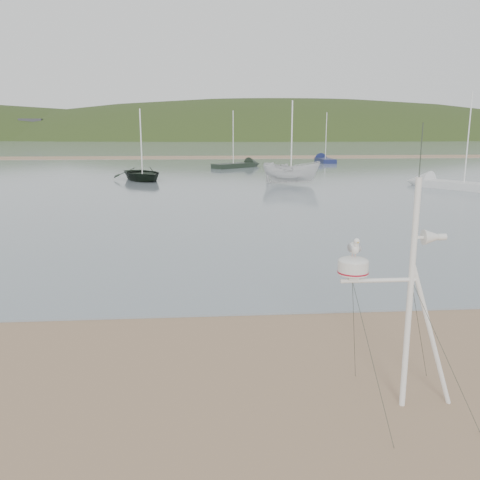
{
  "coord_description": "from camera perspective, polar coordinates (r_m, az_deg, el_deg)",
  "views": [
    {
      "loc": [
        1.35,
        -7.06,
        4.24
      ],
      "look_at": [
        1.98,
        1.0,
        2.46
      ],
      "focal_mm": 38.0,
      "sensor_mm": 36.0,
      "label": 1
    }
  ],
  "objects": [
    {
      "name": "boat_dark",
      "position": [
        43.07,
        -11.02,
        10.14
      ],
      "size": [
        3.93,
        2.67,
        5.36
      ],
      "primitive_type": "imported",
      "rotation": [
        0.0,
        0.0,
        0.45
      ],
      "color": "black",
      "rests_on": "water"
    },
    {
      "name": "hill_ridge",
      "position": [
        243.85,
        -0.38,
        6.74
      ],
      "size": [
        620.0,
        180.0,
        80.0
      ],
      "color": "#243415",
      "rests_on": "ground"
    },
    {
      "name": "sailboat_white_near",
      "position": [
        40.33,
        21.29,
        5.94
      ],
      "size": [
        5.7,
        7.13,
        7.35
      ],
      "color": "silver",
      "rests_on": "ground"
    },
    {
      "name": "water",
      "position": [
        139.13,
        -5.08,
        10.59
      ],
      "size": [
        560.0,
        256.0,
        0.04
      ],
      "primitive_type": "cube",
      "color": "slate",
      "rests_on": "ground"
    },
    {
      "name": "sailboat_blue_far",
      "position": [
        68.18,
        9.19,
        8.91
      ],
      "size": [
        1.67,
        6.84,
        6.8
      ],
      "color": "#131A43",
      "rests_on": "ground"
    },
    {
      "name": "boat_white",
      "position": [
        39.98,
        5.79,
        9.58
      ],
      "size": [
        2.32,
        2.3,
        4.58
      ],
      "primitive_type": "imported",
      "rotation": [
        0.0,
        0.0,
        1.14
      ],
      "color": "silver",
      "rests_on": "water"
    },
    {
      "name": "mast_rig",
      "position": [
        8.24,
        17.96,
        -11.04
      ],
      "size": [
        1.92,
        2.05,
        4.33
      ],
      "color": "white",
      "rests_on": "ground"
    },
    {
      "name": "sandbar",
      "position": [
        77.19,
        -5.5,
        9.23
      ],
      "size": [
        560.0,
        7.0,
        0.07
      ],
      "primitive_type": "cube",
      "color": "#8C6B51",
      "rests_on": "water"
    },
    {
      "name": "sailboat_dark_mid",
      "position": [
        57.51,
        0.52,
        8.45
      ],
      "size": [
        6.24,
        5.5,
        6.68
      ],
      "color": "black",
      "rests_on": "ground"
    },
    {
      "name": "ground",
      "position": [
        8.34,
        -13.84,
        -18.52
      ],
      "size": [
        560.0,
        560.0,
        0.0
      ],
      "primitive_type": "plane",
      "color": "#8C6B51",
      "rests_on": "ground"
    },
    {
      "name": "far_cottages",
      "position": [
        203.07,
        -4.07,
        12.28
      ],
      "size": [
        294.4,
        6.3,
        8.0
      ],
      "color": "beige",
      "rests_on": "ground"
    }
  ]
}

